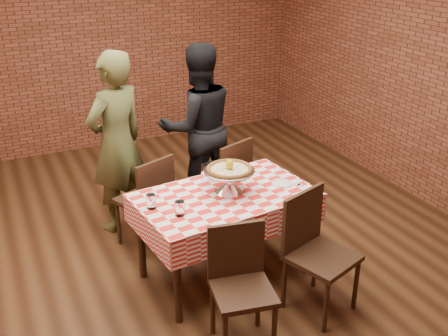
{
  "coord_description": "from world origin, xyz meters",
  "views": [
    {
      "loc": [
        -1.35,
        -3.77,
        2.64
      ],
      "look_at": [
        0.29,
        -0.26,
        0.92
      ],
      "focal_mm": 42.57,
      "sensor_mm": 36.0,
      "label": 1
    }
  ],
  "objects_px": {
    "chair_near_left": "(243,293)",
    "chair_far_right": "(222,181)",
    "table": "(225,236)",
    "water_glass_right": "(151,201)",
    "diner_black": "(198,127)",
    "pizza": "(229,170)",
    "chair_near_right": "(322,256)",
    "condiment_caddy": "(209,171)",
    "water_glass_left": "(180,208)",
    "pizza_stand": "(229,181)",
    "chair_far_left": "(144,201)",
    "diner_olive": "(117,143)"
  },
  "relations": [
    {
      "from": "pizza_stand",
      "to": "chair_far_left",
      "type": "xyz_separation_m",
      "value": [
        -0.5,
        0.72,
        -0.41
      ]
    },
    {
      "from": "condiment_caddy",
      "to": "diner_olive",
      "type": "relative_size",
      "value": 0.08
    },
    {
      "from": "pizza",
      "to": "water_glass_left",
      "type": "height_order",
      "value": "pizza"
    },
    {
      "from": "pizza",
      "to": "chair_near_right",
      "type": "height_order",
      "value": "pizza"
    },
    {
      "from": "diner_black",
      "to": "pizza",
      "type": "bearing_deg",
      "value": 81.08
    },
    {
      "from": "table",
      "to": "diner_black",
      "type": "height_order",
      "value": "diner_black"
    },
    {
      "from": "chair_far_left",
      "to": "condiment_caddy",
      "type": "bearing_deg",
      "value": 112.8
    },
    {
      "from": "table",
      "to": "chair_near_left",
      "type": "xyz_separation_m",
      "value": [
        -0.25,
        -0.81,
        0.06
      ]
    },
    {
      "from": "pizza",
      "to": "chair_far_left",
      "type": "bearing_deg",
      "value": 124.85
    },
    {
      "from": "pizza_stand",
      "to": "water_glass_left",
      "type": "distance_m",
      "value": 0.54
    },
    {
      "from": "chair_far_left",
      "to": "water_glass_right",
      "type": "bearing_deg",
      "value": 55.93
    },
    {
      "from": "pizza",
      "to": "water_glass_right",
      "type": "height_order",
      "value": "pizza"
    },
    {
      "from": "diner_black",
      "to": "water_glass_left",
      "type": "bearing_deg",
      "value": 65.78
    },
    {
      "from": "table",
      "to": "diner_black",
      "type": "distance_m",
      "value": 1.45
    },
    {
      "from": "water_glass_left",
      "to": "condiment_caddy",
      "type": "height_order",
      "value": "condiment_caddy"
    },
    {
      "from": "chair_near_right",
      "to": "chair_far_right",
      "type": "height_order",
      "value": "chair_near_right"
    },
    {
      "from": "water_glass_left",
      "to": "condiment_caddy",
      "type": "distance_m",
      "value": 0.65
    },
    {
      "from": "table",
      "to": "pizza",
      "type": "relative_size",
      "value": 3.76
    },
    {
      "from": "table",
      "to": "water_glass_left",
      "type": "distance_m",
      "value": 0.65
    },
    {
      "from": "chair_near_right",
      "to": "diner_olive",
      "type": "distance_m",
      "value": 2.18
    },
    {
      "from": "pizza",
      "to": "water_glass_left",
      "type": "relative_size",
      "value": 3.24
    },
    {
      "from": "water_glass_left",
      "to": "chair_far_right",
      "type": "distance_m",
      "value": 1.31
    },
    {
      "from": "table",
      "to": "chair_far_left",
      "type": "bearing_deg",
      "value": 120.91
    },
    {
      "from": "pizza_stand",
      "to": "condiment_caddy",
      "type": "height_order",
      "value": "pizza_stand"
    },
    {
      "from": "chair_near_left",
      "to": "chair_far_right",
      "type": "height_order",
      "value": "chair_far_right"
    },
    {
      "from": "water_glass_right",
      "to": "chair_far_right",
      "type": "bearing_deg",
      "value": 39.68
    },
    {
      "from": "chair_near_right",
      "to": "chair_far_left",
      "type": "height_order",
      "value": "chair_near_right"
    },
    {
      "from": "chair_near_left",
      "to": "diner_black",
      "type": "height_order",
      "value": "diner_black"
    },
    {
      "from": "diner_black",
      "to": "table",
      "type": "bearing_deg",
      "value": 79.19
    },
    {
      "from": "condiment_caddy",
      "to": "chair_near_left",
      "type": "xyz_separation_m",
      "value": [
        -0.25,
        -1.12,
        -0.39
      ]
    },
    {
      "from": "chair_far_right",
      "to": "chair_near_left",
      "type": "bearing_deg",
      "value": 48.91
    },
    {
      "from": "chair_near_right",
      "to": "table",
      "type": "bearing_deg",
      "value": 104.62
    },
    {
      "from": "condiment_caddy",
      "to": "chair_far_right",
      "type": "height_order",
      "value": "same"
    },
    {
      "from": "pizza",
      "to": "chair_near_left",
      "type": "bearing_deg",
      "value": -109.73
    },
    {
      "from": "water_glass_left",
      "to": "chair_near_right",
      "type": "xyz_separation_m",
      "value": [
        0.91,
        -0.53,
        -0.35
      ]
    },
    {
      "from": "condiment_caddy",
      "to": "chair_far_left",
      "type": "relative_size",
      "value": 0.16
    },
    {
      "from": "chair_near_left",
      "to": "water_glass_left",
      "type": "bearing_deg",
      "value": 117.13
    },
    {
      "from": "pizza",
      "to": "condiment_caddy",
      "type": "bearing_deg",
      "value": 101.14
    },
    {
      "from": "chair_near_right",
      "to": "chair_far_right",
      "type": "distance_m",
      "value": 1.51
    },
    {
      "from": "water_glass_right",
      "to": "diner_black",
      "type": "distance_m",
      "value": 1.6
    },
    {
      "from": "table",
      "to": "water_glass_right",
      "type": "distance_m",
      "value": 0.74
    },
    {
      "from": "chair_far_left",
      "to": "chair_far_right",
      "type": "height_order",
      "value": "chair_far_right"
    },
    {
      "from": "pizza_stand",
      "to": "water_glass_left",
      "type": "bearing_deg",
      "value": -158.04
    },
    {
      "from": "chair_near_left",
      "to": "chair_far_right",
      "type": "xyz_separation_m",
      "value": [
        0.6,
        1.62,
        0.01
      ]
    },
    {
      "from": "table",
      "to": "water_glass_left",
      "type": "height_order",
      "value": "water_glass_left"
    },
    {
      "from": "water_glass_right",
      "to": "chair_near_left",
      "type": "distance_m",
      "value": 0.98
    },
    {
      "from": "water_glass_right",
      "to": "chair_far_left",
      "type": "height_order",
      "value": "chair_far_left"
    },
    {
      "from": "diner_olive",
      "to": "diner_black",
      "type": "bearing_deg",
      "value": 163.52
    },
    {
      "from": "pizza",
      "to": "diner_olive",
      "type": "bearing_deg",
      "value": 117.62
    },
    {
      "from": "condiment_caddy",
      "to": "diner_black",
      "type": "bearing_deg",
      "value": 53.03
    }
  ]
}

